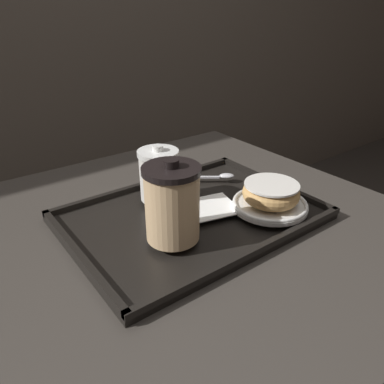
{
  "coord_description": "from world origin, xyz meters",
  "views": [
    {
      "loc": [
        -0.37,
        -0.52,
        1.12
      ],
      "look_at": [
        0.02,
        -0.0,
        0.79
      ],
      "focal_mm": 35.0,
      "sensor_mm": 36.0,
      "label": 1
    }
  ],
  "objects": [
    {
      "name": "donut_chocolate_glazed",
      "position": [
        0.16,
        -0.09,
        0.79
      ],
      "size": [
        0.11,
        0.11,
        0.04
      ],
      "color": "tan",
      "rests_on": "plate_with_chocolate_donut"
    },
    {
      "name": "coffee_cup_front",
      "position": [
        -0.06,
        -0.06,
        0.82
      ],
      "size": [
        0.1,
        0.1,
        0.15
      ],
      "color": "#E0B784",
      "rests_on": "serving_tray"
    },
    {
      "name": "cafe_table",
      "position": [
        0.0,
        0.0,
        0.55
      ],
      "size": [
        0.89,
        0.86,
        0.73
      ],
      "color": "#38332D",
      "rests_on": "ground_plane"
    },
    {
      "name": "serving_tray",
      "position": [
        0.02,
        -0.0,
        0.73
      ],
      "size": [
        0.49,
        0.35,
        0.02
      ],
      "color": "black",
      "rests_on": "cafe_table"
    },
    {
      "name": "coffee_cup_rear",
      "position": [
        -0.0,
        0.08,
        0.81
      ],
      "size": [
        0.08,
        0.08,
        0.12
      ],
      "color": "white",
      "rests_on": "serving_tray"
    },
    {
      "name": "plate_with_chocolate_donut",
      "position": [
        0.16,
        -0.09,
        0.76
      ],
      "size": [
        0.15,
        0.15,
        0.01
      ],
      "color": "white",
      "rests_on": "serving_tray"
    },
    {
      "name": "spoon",
      "position": [
        0.16,
        0.09,
        0.76
      ],
      "size": [
        0.13,
        0.11,
        0.01
      ],
      "rotation": [
        0.0,
        0.0,
        5.64
      ],
      "color": "silver",
      "rests_on": "serving_tray"
    },
    {
      "name": "napkin_paper",
      "position": [
        0.06,
        -0.02,
        0.75
      ],
      "size": [
        0.13,
        0.12,
        0.0
      ],
      "rotation": [
        0.0,
        0.0,
        -0.24
      ],
      "color": "white",
      "rests_on": "serving_tray"
    }
  ]
}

